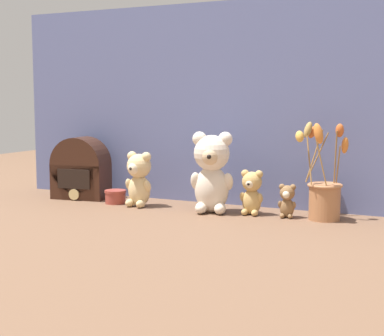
% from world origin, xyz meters
% --- Properties ---
extents(ground_plane, '(4.00, 4.00, 0.00)m').
position_xyz_m(ground_plane, '(0.00, 0.00, 0.00)').
color(ground_plane, brown).
extents(backdrop_wall, '(1.55, 0.02, 0.70)m').
position_xyz_m(backdrop_wall, '(0.00, 0.17, 0.35)').
color(backdrop_wall, slate).
rests_on(backdrop_wall, ground).
extents(teddy_bear_large, '(0.15, 0.13, 0.27)m').
position_xyz_m(teddy_bear_large, '(0.08, 0.00, 0.14)').
color(teddy_bear_large, beige).
rests_on(teddy_bear_large, ground).
extents(teddy_bear_medium, '(0.10, 0.10, 0.19)m').
position_xyz_m(teddy_bear_medium, '(-0.19, -0.01, 0.10)').
color(teddy_bear_medium, '#DBBC84').
rests_on(teddy_bear_medium, ground).
extents(teddy_bear_small, '(0.08, 0.07, 0.15)m').
position_xyz_m(teddy_bear_small, '(0.21, 0.02, 0.08)').
color(teddy_bear_small, tan).
rests_on(teddy_bear_small, ground).
extents(teddy_bear_tiny, '(0.06, 0.05, 0.11)m').
position_xyz_m(teddy_bear_tiny, '(0.33, 0.02, 0.06)').
color(teddy_bear_tiny, olive).
rests_on(teddy_bear_tiny, ground).
extents(flower_vase, '(0.16, 0.17, 0.30)m').
position_xyz_m(flower_vase, '(0.44, 0.04, 0.09)').
color(flower_vase, '#AD7047').
rests_on(flower_vase, ground).
extents(vintage_radio, '(0.22, 0.14, 0.23)m').
position_xyz_m(vintage_radio, '(-0.47, 0.04, 0.10)').
color(vintage_radio, '#381E14').
rests_on(vintage_radio, ground).
extents(decorative_tin_tall, '(0.08, 0.08, 0.05)m').
position_xyz_m(decorative_tin_tall, '(-0.30, 0.01, 0.02)').
color(decorative_tin_tall, '#993D33').
rests_on(decorative_tin_tall, ground).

